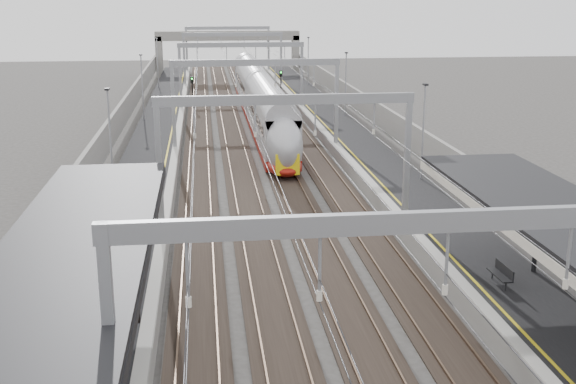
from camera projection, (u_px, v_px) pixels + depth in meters
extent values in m
cube|color=black|center=(155.00, 146.00, 58.46)|extent=(4.00, 120.00, 1.00)
cube|color=black|center=(349.00, 141.00, 60.27)|extent=(4.00, 120.00, 1.00)
cube|color=black|center=(199.00, 150.00, 58.98)|extent=(2.40, 140.00, 0.08)
cube|color=brown|center=(190.00, 149.00, 58.87)|extent=(0.07, 140.00, 0.14)
cube|color=brown|center=(208.00, 149.00, 59.04)|extent=(0.07, 140.00, 0.14)
cube|color=black|center=(236.00, 149.00, 59.32)|extent=(2.40, 140.00, 0.08)
cube|color=brown|center=(227.00, 148.00, 59.21)|extent=(0.07, 140.00, 0.14)
cube|color=brown|center=(244.00, 148.00, 59.37)|extent=(0.07, 140.00, 0.14)
cube|color=black|center=(272.00, 148.00, 59.66)|extent=(2.40, 140.00, 0.08)
cube|color=brown|center=(263.00, 148.00, 59.55)|extent=(0.07, 140.00, 0.14)
cube|color=brown|center=(281.00, 147.00, 59.71)|extent=(0.07, 140.00, 0.14)
cube|color=black|center=(308.00, 147.00, 59.99)|extent=(2.40, 140.00, 0.08)
cube|color=brown|center=(299.00, 147.00, 59.89)|extent=(0.07, 140.00, 0.14)
cube|color=brown|center=(316.00, 146.00, 60.05)|extent=(0.07, 140.00, 0.14)
cube|color=gray|center=(111.00, 360.00, 16.47)|extent=(0.28, 0.28, 6.60)
cube|color=gray|center=(385.00, 223.00, 16.37)|extent=(13.00, 0.25, 0.50)
cube|color=gray|center=(159.00, 163.00, 35.62)|extent=(0.28, 0.28, 6.60)
cube|color=gray|center=(407.00, 157.00, 37.05)|extent=(0.28, 0.28, 6.60)
cube|color=gray|center=(285.00, 100.00, 35.52)|extent=(13.00, 0.25, 0.50)
cube|color=gray|center=(173.00, 104.00, 54.77)|extent=(0.28, 0.28, 6.60)
cube|color=gray|center=(336.00, 101.00, 56.20)|extent=(0.28, 0.28, 6.60)
cube|color=gray|center=(255.00, 63.00, 54.67)|extent=(13.00, 0.25, 0.50)
cube|color=gray|center=(180.00, 76.00, 73.92)|extent=(0.28, 0.28, 6.60)
cube|color=gray|center=(302.00, 74.00, 75.35)|extent=(0.28, 0.28, 6.60)
cube|color=gray|center=(241.00, 45.00, 73.83)|extent=(13.00, 0.25, 0.50)
cube|color=gray|center=(184.00, 59.00, 93.07)|extent=(0.28, 0.28, 6.60)
cube|color=gray|center=(281.00, 58.00, 94.50)|extent=(0.28, 0.28, 6.60)
cube|color=gray|center=(233.00, 34.00, 92.98)|extent=(13.00, 0.25, 0.50)
cube|color=gray|center=(187.00, 49.00, 110.31)|extent=(0.28, 0.28, 6.60)
cube|color=gray|center=(269.00, 48.00, 111.73)|extent=(0.28, 0.28, 6.60)
cube|color=gray|center=(227.00, 28.00, 110.21)|extent=(13.00, 0.25, 0.50)
cylinder|color=#262628|center=(197.00, 76.00, 62.32)|extent=(0.03, 140.00, 0.03)
cylinder|color=#262628|center=(232.00, 76.00, 62.66)|extent=(0.03, 140.00, 0.03)
cylinder|color=#262628|center=(266.00, 75.00, 63.00)|extent=(0.03, 140.00, 0.03)
cylinder|color=#262628|center=(300.00, 75.00, 63.33)|extent=(0.03, 140.00, 0.03)
cube|color=black|center=(41.00, 312.00, 17.02)|extent=(4.40, 30.00, 0.24)
cylinder|color=black|center=(60.00, 245.00, 27.92)|extent=(0.20, 0.20, 4.00)
cube|color=black|center=(108.00, 314.00, 18.29)|extent=(1.60, 0.15, 0.55)
cube|color=#ED3D04|center=(108.00, 315.00, 18.21)|extent=(1.50, 0.02, 0.42)
cylinder|color=black|center=(538.00, 226.00, 30.11)|extent=(0.20, 0.20, 4.00)
cube|color=gray|center=(228.00, 36.00, 110.52)|extent=(22.00, 2.20, 1.40)
cube|color=gray|center=(159.00, 57.00, 110.15)|extent=(1.00, 2.20, 6.20)
cube|color=gray|center=(295.00, 55.00, 112.53)|extent=(1.00, 2.20, 6.20)
cube|color=gray|center=(114.00, 133.00, 57.81)|extent=(0.30, 120.00, 3.20)
cube|color=gray|center=(387.00, 127.00, 60.34)|extent=(0.30, 120.00, 3.20)
cube|color=maroon|center=(269.00, 137.00, 61.55)|extent=(2.59, 22.07, 0.77)
cube|color=#A5A5AA|center=(269.00, 116.00, 61.06)|extent=(2.59, 22.07, 2.88)
cube|color=black|center=(279.00, 161.00, 54.23)|extent=(1.92, 2.30, 0.48)
cube|color=maroon|center=(251.00, 100.00, 83.05)|extent=(2.59, 22.07, 0.77)
cube|color=#A5A5AA|center=(251.00, 84.00, 82.57)|extent=(2.59, 22.07, 2.88)
cube|color=black|center=(257.00, 113.00, 75.74)|extent=(1.92, 2.30, 0.48)
ellipsoid|color=#A5A5AA|center=(284.00, 146.00, 50.39)|extent=(2.59, 4.99, 4.03)
cube|color=yellow|center=(288.00, 165.00, 48.64)|extent=(1.63, 0.12, 1.44)
cube|color=black|center=(287.00, 142.00, 48.68)|extent=(1.54, 0.56, 0.90)
cube|color=black|center=(499.00, 275.00, 29.14)|extent=(0.46, 1.64, 0.05)
cube|color=black|center=(504.00, 270.00, 29.11)|extent=(0.11, 1.63, 0.45)
cylinder|color=black|center=(506.00, 286.00, 28.59)|extent=(0.06, 0.06, 0.38)
cylinder|color=black|center=(492.00, 274.00, 29.80)|extent=(0.06, 0.06, 0.38)
cylinder|color=black|center=(193.00, 94.00, 80.96)|extent=(0.12, 0.12, 3.00)
cube|color=black|center=(192.00, 80.00, 80.54)|extent=(0.32, 0.22, 0.75)
sphere|color=#0CE526|center=(192.00, 79.00, 80.37)|extent=(0.16, 0.16, 0.16)
cylinder|color=black|center=(271.00, 99.00, 76.99)|extent=(0.12, 0.12, 3.00)
cube|color=black|center=(271.00, 84.00, 76.57)|extent=(0.32, 0.22, 0.75)
sphere|color=red|center=(271.00, 83.00, 76.40)|extent=(0.16, 0.16, 0.16)
cylinder|color=black|center=(281.00, 87.00, 87.46)|extent=(0.12, 0.12, 3.00)
cube|color=black|center=(281.00, 74.00, 87.04)|extent=(0.32, 0.22, 0.75)
sphere|color=#0CE526|center=(281.00, 72.00, 86.87)|extent=(0.16, 0.16, 0.16)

